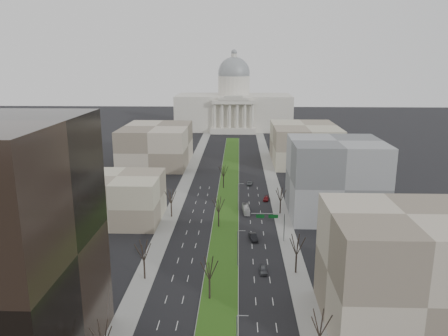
% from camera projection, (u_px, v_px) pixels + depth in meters
% --- Properties ---
extents(ground, '(600.00, 600.00, 0.00)m').
position_uv_depth(ground, '(229.00, 188.00, 167.72)').
color(ground, black).
rests_on(ground, ground).
extents(median, '(8.00, 222.03, 0.20)m').
position_uv_depth(median, '(229.00, 189.00, 166.71)').
color(median, '#999993').
rests_on(median, ground).
extents(sidewalk_left, '(5.00, 330.00, 0.15)m').
position_uv_depth(sidewalk_left, '(174.00, 209.00, 144.04)').
color(sidewalk_left, gray).
rests_on(sidewalk_left, ground).
extents(sidewalk_right, '(5.00, 330.00, 0.15)m').
position_uv_depth(sidewalk_right, '(280.00, 210.00, 142.87)').
color(sidewalk_right, gray).
rests_on(sidewalk_right, ground).
extents(capitol, '(80.00, 46.00, 55.00)m').
position_uv_depth(capitol, '(234.00, 106.00, 308.85)').
color(capitol, beige).
rests_on(capitol, ground).
extents(building_beige_left, '(26.00, 22.00, 14.00)m').
position_uv_depth(building_beige_left, '(118.00, 198.00, 133.19)').
color(building_beige_left, gray).
rests_on(building_beige_left, ground).
extents(building_tan_right, '(26.00, 24.00, 22.00)m').
position_uv_depth(building_tan_right, '(400.00, 271.00, 78.62)').
color(building_tan_right, gray).
rests_on(building_tan_right, ground).
extents(building_grey_right, '(28.00, 26.00, 24.00)m').
position_uv_depth(building_grey_right, '(335.00, 178.00, 136.53)').
color(building_grey_right, slate).
rests_on(building_grey_right, ground).
extents(building_far_left, '(30.00, 40.00, 18.00)m').
position_uv_depth(building_far_left, '(157.00, 145.00, 205.50)').
color(building_far_left, gray).
rests_on(building_far_left, ground).
extents(building_far_right, '(30.00, 40.00, 18.00)m').
position_uv_depth(building_far_right, '(304.00, 144.00, 208.02)').
color(building_far_right, gray).
rests_on(building_far_right, ground).
extents(tree_left_near, '(5.10, 5.10, 9.18)m').
position_uv_depth(tree_left_near, '(102.00, 334.00, 67.78)').
color(tree_left_near, black).
rests_on(tree_left_near, ground).
extents(tree_left_mid, '(5.40, 5.40, 9.72)m').
position_uv_depth(tree_left_mid, '(144.00, 250.00, 96.78)').
color(tree_left_mid, black).
rests_on(tree_left_mid, ground).
extents(tree_left_far, '(5.28, 5.28, 9.50)m').
position_uv_depth(tree_left_far, '(171.00, 196.00, 135.61)').
color(tree_left_far, black).
rests_on(tree_left_far, ground).
extents(tree_right_near, '(5.16, 5.16, 9.29)m').
position_uv_depth(tree_right_near, '(320.00, 323.00, 70.49)').
color(tree_right_near, black).
rests_on(tree_right_near, ground).
extents(tree_right_mid, '(5.52, 5.52, 9.94)m').
position_uv_depth(tree_right_mid, '(297.00, 244.00, 99.47)').
color(tree_right_mid, black).
rests_on(tree_right_mid, ground).
extents(tree_right_far, '(5.04, 5.04, 9.07)m').
position_uv_depth(tree_right_far, '(281.00, 194.00, 138.41)').
color(tree_right_far, black).
rests_on(tree_right_far, ground).
extents(tree_median_a, '(5.40, 5.40, 9.72)m').
position_uv_depth(tree_median_a, '(209.00, 268.00, 88.51)').
color(tree_median_a, black).
rests_on(tree_median_a, ground).
extents(tree_median_b, '(5.40, 5.40, 9.72)m').
position_uv_depth(tree_median_b, '(219.00, 205.00, 127.30)').
color(tree_median_b, black).
rests_on(tree_median_b, ground).
extents(tree_median_c, '(5.40, 5.40, 9.72)m').
position_uv_depth(tree_median_c, '(223.00, 171.00, 166.10)').
color(tree_median_c, black).
rests_on(tree_median_c, ground).
extents(streetlamp_median_b, '(1.90, 0.20, 9.16)m').
position_uv_depth(streetlamp_median_b, '(238.00, 248.00, 103.40)').
color(streetlamp_median_b, gray).
rests_on(streetlamp_median_b, ground).
extents(streetlamp_median_c, '(1.90, 0.20, 9.16)m').
position_uv_depth(streetlamp_median_c, '(238.00, 196.00, 142.19)').
color(streetlamp_median_c, gray).
rests_on(streetlamp_median_c, ground).
extents(mast_arm_signs, '(9.12, 0.24, 8.09)m').
position_uv_depth(mast_arm_signs, '(274.00, 220.00, 117.33)').
color(mast_arm_signs, gray).
rests_on(mast_arm_signs, ground).
extents(car_grey_near, '(1.88, 4.32, 1.45)m').
position_uv_depth(car_grey_near, '(263.00, 270.00, 101.18)').
color(car_grey_near, '#4E5056').
rests_on(car_grey_near, ground).
extents(car_black, '(2.65, 5.38, 1.70)m').
position_uv_depth(car_black, '(253.00, 237.00, 119.57)').
color(car_black, black).
rests_on(car_black, ground).
extents(car_red, '(2.55, 4.69, 1.29)m').
position_uv_depth(car_red, '(266.00, 199.00, 153.21)').
color(car_red, maroon).
rests_on(car_red, ground).
extents(car_grey_far, '(2.60, 4.64, 1.22)m').
position_uv_depth(car_grey_far, '(249.00, 183.00, 172.24)').
color(car_grey_far, '#52575B').
rests_on(car_grey_far, ground).
extents(box_van, '(2.54, 8.31, 2.28)m').
position_uv_depth(box_van, '(246.00, 209.00, 140.80)').
color(box_van, silver).
rests_on(box_van, ground).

